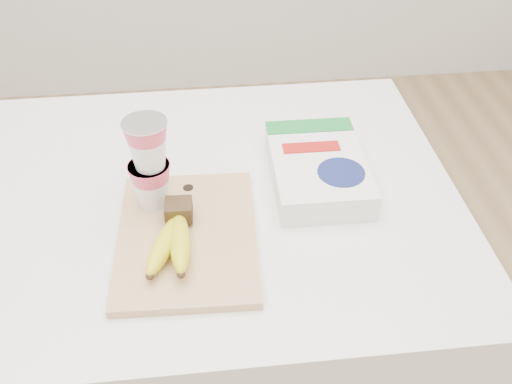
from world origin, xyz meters
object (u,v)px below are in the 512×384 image
Objects in this scene: bananas at (173,238)px; yogurt_stack at (149,162)px; cereal_box at (318,168)px; cutting_board at (187,236)px; table at (172,335)px.

yogurt_stack is at bearing 107.23° from bananas.
yogurt_stack reaches higher than cereal_box.
bananas is 0.68× the size of cereal_box.
cutting_board is 1.82× the size of yogurt_stack.
cereal_box is (0.32, 0.06, -0.09)m from yogurt_stack.
cereal_box is (0.28, 0.17, -0.01)m from bananas.
yogurt_stack is 0.33m from cereal_box.
cutting_board is (0.07, -0.13, 0.46)m from table.
cutting_board reaches higher than table.
bananas is 1.00× the size of yogurt_stack.
yogurt_stack is 0.68× the size of cereal_box.
yogurt_stack is (-0.04, 0.11, 0.08)m from bananas.
cutting_board is 0.05m from bananas.
cereal_box reaches higher than table.
bananas is (-0.02, -0.03, 0.03)m from cutting_board.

